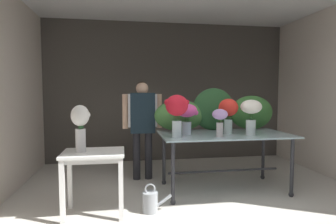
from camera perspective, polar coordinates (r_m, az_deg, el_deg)
name	(u,v)px	position (r m, az deg, el deg)	size (l,w,h in m)	color
ground_plane	(186,186)	(4.38, 3.77, -14.79)	(7.69, 7.69, 0.00)	beige
wall_back	(168,92)	(5.86, -0.02, 4.05)	(5.04, 0.12, 2.83)	#4C4742
wall_left	(2,92)	(4.34, -30.68, 3.47)	(0.12, 3.62, 2.83)	beige
display_table_glass	(224,142)	(4.11, 11.37, -5.98)	(1.83, 0.99, 0.83)	#A7C5CE
side_table_white	(94,161)	(3.37, -14.90, -9.64)	(0.69, 0.52, 0.74)	white
florist	(142,119)	(4.53, -5.24, -1.38)	(0.64, 0.24, 1.59)	#232328
foliage_backdrop	(215,113)	(4.40, 9.54, -0.11)	(1.90, 0.31, 0.65)	#477F3D
vase_lilac_tulips	(220,119)	(3.75, 10.53, -1.36)	(0.20, 0.20, 0.37)	silver
vase_scarlet_freesia	(228,111)	(4.05, 12.17, 0.25)	(0.28, 0.27, 0.50)	silver
vase_crimson_anemones	(177,109)	(3.61, 1.78, 0.51)	(0.32, 0.29, 0.56)	silver
vase_fuchsia_stock	(187,114)	(3.91, 3.82, -0.48)	(0.31, 0.29, 0.43)	silver
vase_ivory_carnations	(251,112)	(4.00, 16.52, 0.08)	(0.29, 0.29, 0.49)	silver
vase_white_roses_tall	(80,124)	(3.31, -17.43, -2.30)	(0.21, 0.20, 0.53)	silver
watering_can	(151,201)	(3.47, -3.56, -17.73)	(0.35, 0.18, 0.34)	#999EA3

